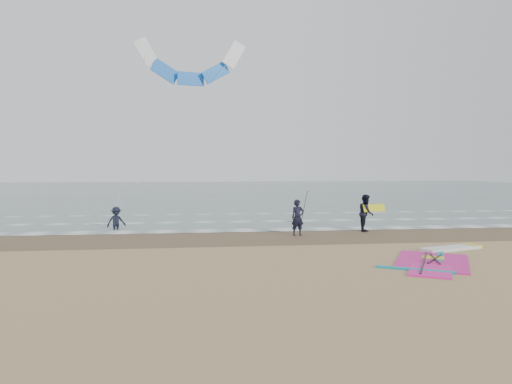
{
  "coord_description": "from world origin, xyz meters",
  "views": [
    {
      "loc": [
        -4.38,
        -15.32,
        3.32
      ],
      "look_at": [
        -1.93,
        5.0,
        2.2
      ],
      "focal_mm": 32.0,
      "sensor_mm": 36.0,
      "label": 1
    }
  ],
  "objects": [
    {
      "name": "person_standing",
      "position": [
        0.25,
        6.22,
        0.88
      ],
      "size": [
        0.7,
        0.52,
        1.75
      ],
      "primitive_type": "imported",
      "rotation": [
        0.0,
        0.0,
        0.17
      ],
      "color": "black",
      "rests_on": "ground"
    },
    {
      "name": "sea_water",
      "position": [
        0.0,
        48.0,
        0.01
      ],
      "size": [
        120.0,
        80.0,
        0.02
      ],
      "primitive_type": "cube",
      "color": "#47605E",
      "rests_on": "ground"
    },
    {
      "name": "windsurf_rig",
      "position": [
        4.21,
        0.16,
        0.04
      ],
      "size": [
        5.73,
        5.42,
        0.14
      ],
      "color": "white",
      "rests_on": "ground"
    },
    {
      "name": "wet_sand_band",
      "position": [
        0.0,
        6.0,
        0.0
      ],
      "size": [
        120.0,
        5.0,
        0.01
      ],
      "primitive_type": "cube",
      "color": "brown",
      "rests_on": "ground"
    },
    {
      "name": "person_wading",
      "position": [
        -8.87,
        9.44,
        0.78
      ],
      "size": [
        1.17,
        1.0,
        1.57
      ],
      "primitive_type": "imported",
      "rotation": [
        0.0,
        0.0,
        0.51
      ],
      "color": "black",
      "rests_on": "ground"
    },
    {
      "name": "held_pole",
      "position": [
        0.55,
        6.22,
        1.29
      ],
      "size": [
        0.17,
        0.86,
        1.82
      ],
      "color": "black",
      "rests_on": "ground"
    },
    {
      "name": "foam_waterline",
      "position": [
        0.0,
        10.44,
        0.03
      ],
      "size": [
        120.0,
        9.15,
        0.02
      ],
      "color": "white",
      "rests_on": "ground"
    },
    {
      "name": "surf_kite",
      "position": [
        -4.99,
        13.05,
        9.44
      ],
      "size": [
        7.3,
        3.92,
        10.13
      ],
      "color": "white",
      "rests_on": "ground"
    },
    {
      "name": "person_walking",
      "position": [
        4.07,
        7.29,
        0.96
      ],
      "size": [
        0.96,
        1.1,
        1.91
      ],
      "primitive_type": "imported",
      "rotation": [
        0.0,
        0.0,
        1.28
      ],
      "color": "black",
      "rests_on": "ground"
    },
    {
      "name": "carried_kiteboard",
      "position": [
        4.47,
        7.19,
        1.21
      ],
      "size": [
        1.3,
        0.51,
        0.39
      ],
      "color": "yellow",
      "rests_on": "ground"
    },
    {
      "name": "ground",
      "position": [
        0.0,
        0.0,
        0.0
      ],
      "size": [
        120.0,
        120.0,
        0.0
      ],
      "primitive_type": "plane",
      "color": "tan",
      "rests_on": "ground"
    }
  ]
}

